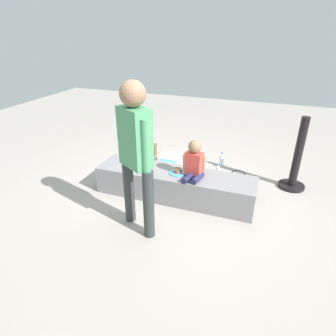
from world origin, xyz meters
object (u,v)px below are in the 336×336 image
water_bottle_near_gift (217,171)px  cake_box_white (168,159)px  handbag_black_leather (237,184)px  water_bottle_far_side (222,160)px  cake_plate (178,172)px  party_cup_red (191,157)px  handbag_brown_canvas (149,149)px  child_seated (194,161)px  adult_standing (136,147)px  gift_bag (168,168)px

water_bottle_near_gift → cake_box_white: bearing=166.3°
water_bottle_near_gift → cake_box_white: water_bottle_near_gift is taller
water_bottle_near_gift → handbag_black_leather: (0.35, -0.36, 0.02)m
water_bottle_far_side → cake_plate: bearing=-107.3°
party_cup_red → handbag_black_leather: 1.22m
party_cup_red → cake_box_white: bearing=-141.4°
cake_plate → handbag_brown_canvas: cake_plate is taller
cake_plate → water_bottle_far_side: bearing=72.7°
handbag_black_leather → party_cup_red: bearing=136.8°
water_bottle_far_side → party_cup_red: (-0.53, 0.07, -0.06)m
child_seated → water_bottle_near_gift: (0.16, 0.80, -0.49)m
child_seated → party_cup_red: (-0.38, 1.28, -0.53)m
adult_standing → party_cup_red: size_ratio=16.06×
adult_standing → cake_box_white: size_ratio=5.48×
gift_bag → handbag_black_leather: handbag_black_leather is taller
child_seated → adult_standing: 0.93m
cake_plate → handbag_brown_canvas: (-0.95, 1.20, -0.28)m
cake_plate → water_bottle_far_side: size_ratio=0.95×
water_bottle_near_gift → handbag_brown_canvas: handbag_brown_canvas is taller
adult_standing → handbag_black_leather: (0.93, 1.16, -0.87)m
cake_box_white → handbag_brown_canvas: (-0.45, 0.21, 0.04)m
child_seated → handbag_black_leather: child_seated is taller
adult_standing → gift_bag: (-0.13, 1.29, -0.86)m
child_seated → cake_plate: bearing=173.5°
gift_bag → handbag_brown_canvas: bearing=132.7°
water_bottle_far_side → cake_box_white: bearing=-167.4°
cake_plate → party_cup_red: (-0.16, 1.26, -0.34)m
cake_plate → handbag_brown_canvas: bearing=128.1°
adult_standing → water_bottle_far_side: bearing=73.3°
child_seated → handbag_black_leather: bearing=41.1°
child_seated → cake_box_white: 1.34m
child_seated → adult_standing: bearing=-120.7°
gift_bag → water_bottle_near_gift: size_ratio=1.38×
gift_bag → water_bottle_far_side: (0.71, 0.64, -0.02)m
cake_plate → gift_bag: (-0.34, 0.55, -0.26)m
child_seated → cake_plate: (-0.22, 0.02, -0.19)m
child_seated → cake_box_white: child_seated is taller
adult_standing → gift_bag: size_ratio=5.44×
handbag_black_leather → adult_standing: bearing=-128.8°
water_bottle_far_side → adult_standing: bearing=-106.7°
gift_bag → cake_box_white: size_ratio=1.01×
handbag_black_leather → water_bottle_near_gift: bearing=134.0°
adult_standing → handbag_brown_canvas: (-0.74, 1.95, -0.88)m
water_bottle_near_gift → water_bottle_far_side: 0.41m
cake_plate → water_bottle_near_gift: bearing=63.9°
water_bottle_far_side → handbag_brown_canvas: handbag_brown_canvas is taller
water_bottle_far_side → handbag_brown_canvas: 1.32m
cake_box_white → handbag_brown_canvas: 0.50m
adult_standing → handbag_brown_canvas: size_ratio=5.23×
adult_standing → water_bottle_near_gift: bearing=68.9°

